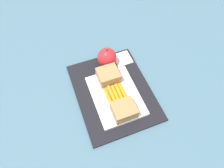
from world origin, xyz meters
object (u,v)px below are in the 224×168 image
(sandwich_half_left, at_px, (124,110))
(apple, at_px, (107,57))
(carrot_sticks_bundle, at_px, (116,94))
(sandwich_half_right, at_px, (108,75))
(paper_napkin, at_px, (123,59))
(food_tray, at_px, (116,96))

(sandwich_half_left, bearing_deg, apple, -5.95)
(carrot_sticks_bundle, xyz_separation_m, apple, (0.16, -0.02, 0.02))
(sandwich_half_right, height_order, apple, apple)
(sandwich_half_right, height_order, paper_napkin, sandwich_half_right)
(sandwich_half_left, distance_m, sandwich_half_right, 0.16)
(sandwich_half_left, bearing_deg, paper_napkin, -21.82)
(food_tray, bearing_deg, paper_napkin, -30.78)
(food_tray, relative_size, paper_napkin, 3.29)
(paper_napkin, bearing_deg, apple, 90.37)
(apple, bearing_deg, carrot_sticks_bundle, 171.20)
(paper_napkin, bearing_deg, food_tray, 149.22)
(carrot_sticks_bundle, distance_m, paper_napkin, 0.19)
(sandwich_half_left, xyz_separation_m, paper_napkin, (0.24, -0.10, -0.03))
(carrot_sticks_bundle, xyz_separation_m, paper_napkin, (0.16, -0.10, -0.02))
(food_tray, relative_size, carrot_sticks_bundle, 2.90)
(carrot_sticks_bundle, relative_size, paper_napkin, 1.13)
(sandwich_half_left, distance_m, paper_napkin, 0.26)
(food_tray, height_order, paper_napkin, food_tray)
(sandwich_half_left, xyz_separation_m, apple, (0.24, -0.02, 0.01))
(sandwich_half_left, height_order, apple, apple)
(sandwich_half_right, xyz_separation_m, paper_napkin, (0.08, -0.10, -0.03))
(apple, bearing_deg, food_tray, 171.18)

